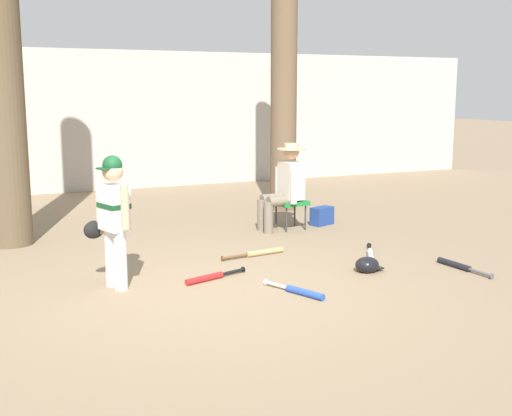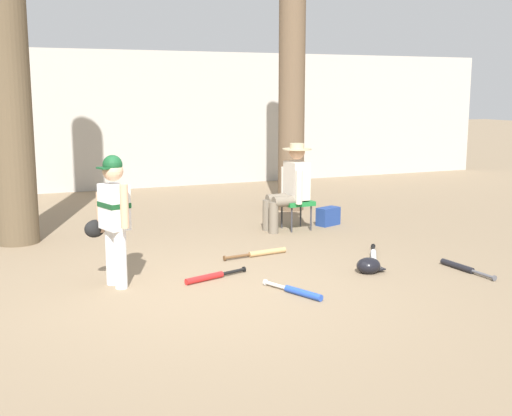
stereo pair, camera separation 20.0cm
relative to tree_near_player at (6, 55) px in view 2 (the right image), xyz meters
The scene contains 14 objects.
ground_plane 4.08m from the tree_near_player, 61.67° to the right, with size 60.00×60.00×0.00m, color #7F6B51.
concrete_back_wall 4.67m from the tree_near_player, 69.69° to the left, with size 18.00×0.36×2.68m, color #ADA89E.
tree_near_player is the anchor object (origin of this frame).
tree_behind_spectator 4.33m from the tree_near_player, 11.00° to the left, with size 0.63×0.63×5.02m.
young_ballplayer 2.97m from the tree_near_player, 71.65° to the right, with size 0.43×0.56×1.31m.
folding_stool 4.18m from the tree_near_player, ahead, with size 0.41×0.41×0.41m.
seated_spectator 3.97m from the tree_near_player, 10.14° to the right, with size 0.67×0.53×1.20m.
handbag_beside_stool 4.76m from the tree_near_player, ahead, with size 0.34×0.18×0.26m, color navy.
bat_aluminum_silver 5.03m from the tree_near_player, 32.51° to the right, with size 0.44×0.64×0.07m.
bat_wood_tan 3.93m from the tree_near_player, 34.69° to the right, with size 0.82×0.17×0.07m.
bat_blue_youth 4.68m from the tree_near_player, 55.07° to the right, with size 0.33×0.70×0.07m.
bat_black_composite 5.88m from the tree_near_player, 36.62° to the right, with size 0.11×0.77×0.07m.
bat_red_barrel 3.83m from the tree_near_player, 55.97° to the right, with size 0.73×0.28×0.07m.
batting_helmet_black 5.00m from the tree_near_player, 41.06° to the right, with size 0.31×0.24×0.18m.
Camera 2 is at (-1.93, -5.77, 1.91)m, focal length 46.12 mm.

